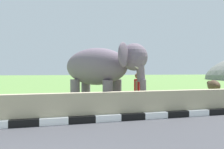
{
  "coord_description": "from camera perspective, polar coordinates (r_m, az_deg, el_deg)",
  "views": [
    {
      "loc": [
        0.83,
        -3.3,
        1.73
      ],
      "look_at": [
        3.54,
        6.27,
        1.6
      ],
      "focal_mm": 36.09,
      "sensor_mm": 36.0,
      "label": 1
    }
  ],
  "objects": [
    {
      "name": "striped_curb",
      "position": [
        7.72,
        -24.75,
        -11.36
      ],
      "size": [
        16.2,
        0.2,
        0.24
      ],
      "color": "white",
      "rests_on": "ground_plane"
    },
    {
      "name": "barrier_parapet",
      "position": [
        7.94,
        -7.22,
        -8.17
      ],
      "size": [
        28.0,
        0.36,
        1.0
      ],
      "primitive_type": "cube",
      "color": "tan",
      "rests_on": "ground_plane"
    },
    {
      "name": "elephant",
      "position": [
        10.2,
        -2.33,
        1.78
      ],
      "size": [
        3.88,
        3.79,
        2.93
      ],
      "color": "slate",
      "rests_on": "ground_plane"
    },
    {
      "name": "person_handler",
      "position": [
        9.98,
        6.47,
        -3.88
      ],
      "size": [
        0.42,
        0.6,
        1.66
      ],
      "color": "navy",
      "rests_on": "ground_plane"
    },
    {
      "name": "cow_near",
      "position": [
        14.55,
        24.31,
        -2.71
      ],
      "size": [
        1.15,
        1.89,
        1.23
      ],
      "color": "#473323",
      "rests_on": "ground_plane"
    }
  ]
}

